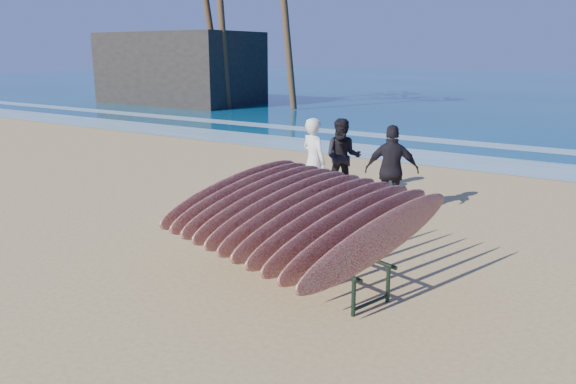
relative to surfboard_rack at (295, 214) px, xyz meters
name	(u,v)px	position (x,y,z in m)	size (l,w,h in m)	color
ground	(260,261)	(-0.74, 0.14, -0.93)	(120.00, 120.00, 0.00)	tan
foam_near	(458,161)	(-0.74, 10.14, -0.92)	(160.00, 160.00, 0.00)	white
foam_far	(489,145)	(-0.74, 13.64, -0.92)	(160.00, 160.00, 0.00)	white
surfboard_rack	(295,214)	(0.00, 0.00, 0.00)	(3.83, 3.59, 1.52)	black
person_white	(314,161)	(-1.87, 3.63, -0.01)	(0.67, 0.44, 1.83)	silver
person_dark_a	(343,157)	(-1.69, 4.60, -0.06)	(0.84, 0.66, 1.74)	black
person_dark_b	(392,170)	(-0.12, 3.71, -0.03)	(1.05, 0.44, 1.80)	black
building	(179,68)	(-21.45, 19.74, 1.24)	(9.77, 5.43, 4.34)	#2D2823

